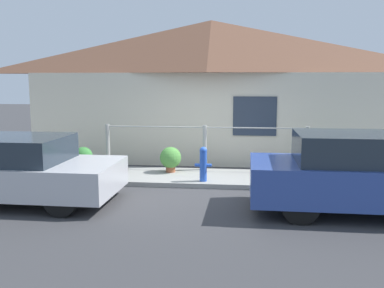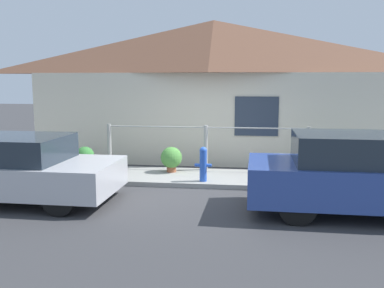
% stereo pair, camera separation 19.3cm
% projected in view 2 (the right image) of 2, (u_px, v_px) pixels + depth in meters
% --- Properties ---
extents(ground_plane, '(60.00, 60.00, 0.00)m').
position_uv_depth(ground_plane, '(198.00, 189.00, 8.94)').
color(ground_plane, '#38383A').
extents(sidewalk, '(24.00, 1.61, 0.10)m').
position_uv_depth(sidewalk, '(203.00, 178.00, 9.72)').
color(sidewalk, gray).
rests_on(sidewalk, ground_plane).
extents(house, '(10.03, 2.23, 3.88)m').
position_uv_depth(house, '(213.00, 53.00, 11.77)').
color(house, beige).
rests_on(house, ground_plane).
extents(fence, '(4.90, 0.10, 1.08)m').
position_uv_depth(fence, '(206.00, 145.00, 10.26)').
color(fence, '#999993').
rests_on(fence, sidewalk).
extents(car_left, '(3.69, 1.77, 1.23)m').
position_uv_depth(car_left, '(17.00, 168.00, 7.98)').
color(car_left, '#B7B7BC').
rests_on(car_left, ground_plane).
extents(car_right, '(4.14, 1.69, 1.37)m').
position_uv_depth(car_right, '(370.00, 175.00, 7.13)').
color(car_right, '#2D4793').
rests_on(car_right, ground_plane).
extents(fire_hydrant, '(0.36, 0.16, 0.75)m').
position_uv_depth(fire_hydrant, '(203.00, 163.00, 9.11)').
color(fire_hydrant, blue).
rests_on(fire_hydrant, sidewalk).
extents(potted_plant_near_hydrant, '(0.50, 0.50, 0.60)m').
position_uv_depth(potted_plant_near_hydrant, '(171.00, 158.00, 10.05)').
color(potted_plant_near_hydrant, '#9E5638').
rests_on(potted_plant_near_hydrant, sidewalk).
extents(potted_plant_by_fence, '(0.45, 0.45, 0.55)m').
position_uv_depth(potted_plant_by_fence, '(85.00, 157.00, 10.37)').
color(potted_plant_by_fence, slate).
rests_on(potted_plant_by_fence, sidewalk).
extents(potted_plant_corner, '(0.56, 0.56, 0.69)m').
position_uv_depth(potted_plant_corner, '(332.00, 160.00, 9.46)').
color(potted_plant_corner, brown).
rests_on(potted_plant_corner, sidewalk).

